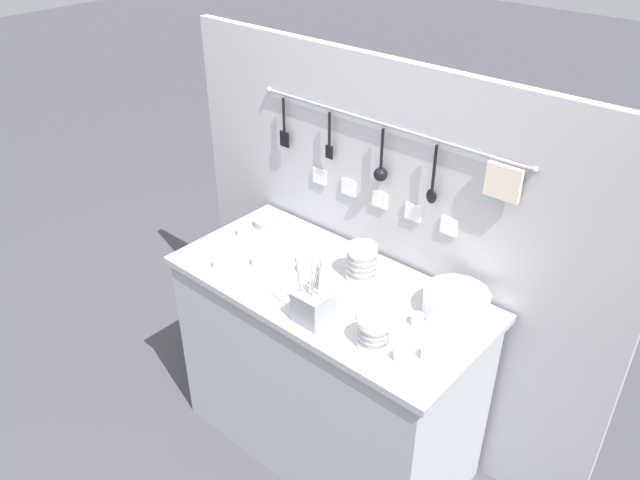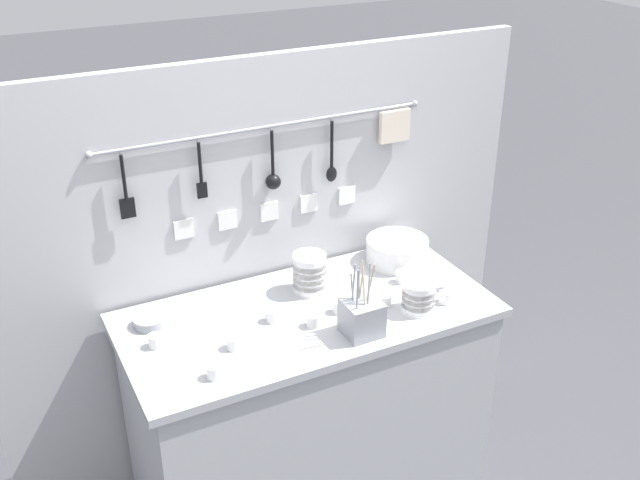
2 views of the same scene
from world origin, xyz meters
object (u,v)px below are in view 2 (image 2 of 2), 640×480
Objects in this scene: cup_front_right at (446,297)px; cup_front_left at (385,300)px; cup_beside_plates at (313,321)px; cup_by_caddy at (234,343)px; plate_stack at (397,250)px; bowl_stack_tall_left at (309,273)px; cup_edge_near at (156,341)px; cup_back_left at (450,284)px; cup_mid_row at (402,277)px; cup_edge_far at (339,307)px; cup_centre at (214,372)px; steel_mixing_bowl at (149,321)px; cup_back_right at (272,315)px; cutlery_caddy at (362,317)px; bowl_stack_short_front at (418,296)px.

cup_front_right is 0.22m from cup_front_left.
cup_beside_plates and cup_by_caddy have the same top height.
cup_front_left is (-0.21, -0.26, -0.03)m from plate_stack.
cup_edge_near is (-0.60, -0.09, -0.05)m from bowl_stack_tall_left.
cup_back_left is 0.18m from cup_mid_row.
cup_edge_far is 1.00× the size of cup_back_left.
cup_centre is (-0.89, -0.38, -0.03)m from plate_stack.
cup_front_right is (-0.01, -0.34, -0.03)m from plate_stack.
cup_back_right is (0.38, -0.16, 0.01)m from steel_mixing_bowl.
cutlery_caddy is at bearing -20.32° from cup_edge_near.
cup_by_caddy is (-0.41, 0.11, -0.04)m from cutlery_caddy.
cup_back_left is (0.18, 0.06, -0.03)m from bowl_stack_short_front.
cup_beside_plates is 1.00× the size of cup_front_left.
cup_front_right is at bearing -15.96° from cup_back_right.
steel_mixing_bowl is 0.72m from cutlery_caddy.
bowl_stack_tall_left reaches higher than cup_front_left.
cup_centre is at bearing -145.81° from bowl_stack_tall_left.
cup_beside_plates is 0.29m from cup_by_caddy.
steel_mixing_bowl is 2.36× the size of cup_centre.
cup_edge_far is 0.24m from cup_back_right.
cutlery_caddy is 0.15m from cup_edge_far.
cup_centre is 0.69m from cup_front_left.
cup_beside_plates is 1.00× the size of cup_edge_far.
cup_front_right and cup_centre have the same top height.
plate_stack is 5.19× the size of cup_back_left.
cup_edge_far is 1.00× the size of cup_edge_near.
cup_edge_near is at bearing 115.37° from cup_centre.
cup_beside_plates is (-0.37, 0.08, -0.03)m from bowl_stack_short_front.
cup_by_caddy is at bearing -161.61° from plate_stack.
cutlery_caddy reaches higher than cup_front_left.
bowl_stack_tall_left is 1.35× the size of steel_mixing_bowl.
bowl_stack_short_front reaches higher than steel_mixing_bowl.
bowl_stack_short_front is 2.47× the size of cup_front_left.
bowl_stack_tall_left is 3.19× the size of cup_front_left.
cup_front_right is (0.40, -0.29, -0.05)m from bowl_stack_tall_left.
cup_beside_plates and cup_back_left have the same top height.
cup_centre is (-0.76, -0.04, -0.03)m from bowl_stack_short_front.
bowl_stack_tall_left is at bearing 143.49° from cup_front_right.
bowl_stack_short_front is at bearing -106.49° from cup_mid_row.
plate_stack is 0.97m from cup_centre.
cup_edge_near is at bearing 168.52° from cup_front_right.
cup_centre is (-0.49, -0.33, -0.05)m from bowl_stack_tall_left.
cup_by_caddy and cup_back_right have the same top height.
plate_stack is 0.52m from cutlery_caddy.
plate_stack is 5.19× the size of cup_centre.
cup_by_caddy is (0.22, -0.12, 0.00)m from cup_edge_near.
plate_stack is 0.56m from cup_beside_plates.
cup_centre and cup_front_left have the same top height.
steel_mixing_bowl is (-0.86, 0.33, -0.04)m from bowl_stack_short_front.
cup_edge_near and cup_by_caddy have the same top height.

